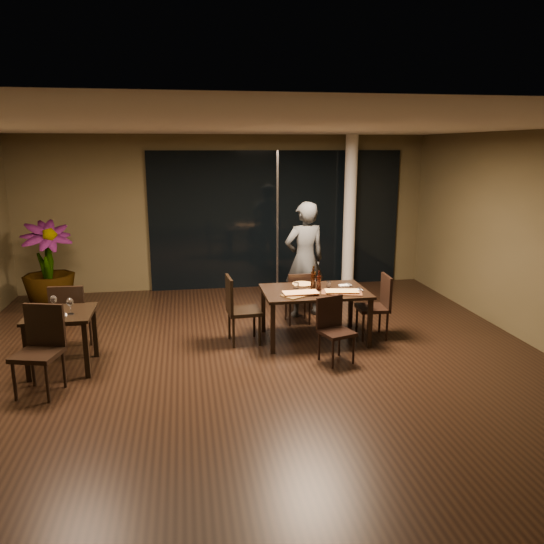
{
  "coord_description": "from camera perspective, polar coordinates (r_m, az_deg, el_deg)",
  "views": [
    {
      "loc": [
        -0.83,
        -6.37,
        2.77
      ],
      "look_at": [
        0.37,
        0.77,
        1.05
      ],
      "focal_mm": 35.0,
      "sensor_mm": 36.0,
      "label": 1
    }
  ],
  "objects": [
    {
      "name": "ground",
      "position": [
        7.0,
        -1.96,
        -9.97
      ],
      "size": [
        8.0,
        8.0,
        0.0
      ],
      "primitive_type": "plane",
      "color": "black",
      "rests_on": "ground"
    },
    {
      "name": "wall_back",
      "position": [
        10.53,
        -4.94,
        6.37
      ],
      "size": [
        8.0,
        0.1,
        3.0
      ],
      "primitive_type": "cube",
      "color": "#453D25",
      "rests_on": "ground"
    },
    {
      "name": "wall_front",
      "position": [
        2.77,
        9.23,
        -14.06
      ],
      "size": [
        8.0,
        0.1,
        3.0
      ],
      "primitive_type": "cube",
      "color": "#453D25",
      "rests_on": "ground"
    },
    {
      "name": "ceiling",
      "position": [
        6.43,
        -2.18,
        15.58
      ],
      "size": [
        8.0,
        8.0,
        0.04
      ],
      "primitive_type": "cube",
      "color": "silver",
      "rests_on": "wall_back"
    },
    {
      "name": "window_panel",
      "position": [
        10.59,
        0.54,
        5.64
      ],
      "size": [
        5.0,
        0.06,
        2.7
      ],
      "primitive_type": "cube",
      "color": "black",
      "rests_on": "ground"
    },
    {
      "name": "column",
      "position": [
        10.61,
        8.35,
        6.33
      ],
      "size": [
        0.24,
        0.24,
        3.0
      ],
      "primitive_type": "cylinder",
      "color": "silver",
      "rests_on": "ground"
    },
    {
      "name": "main_table",
      "position": [
        7.69,
        4.62,
        -2.49
      ],
      "size": [
        1.5,
        1.0,
        0.75
      ],
      "color": "black",
      "rests_on": "ground"
    },
    {
      "name": "side_table",
      "position": [
        7.18,
        -21.75,
        -5.02
      ],
      "size": [
        0.8,
        0.8,
        0.75
      ],
      "color": "black",
      "rests_on": "ground"
    },
    {
      "name": "chair_main_far",
      "position": [
        8.41,
        2.9,
        -2.53
      ],
      "size": [
        0.4,
        0.4,
        0.84
      ],
      "rotation": [
        0.0,
        0.0,
        3.15
      ],
      "color": "black",
      "rests_on": "ground"
    },
    {
      "name": "chair_main_near",
      "position": [
        7.04,
        6.63,
        -5.76
      ],
      "size": [
        0.5,
        0.5,
        0.85
      ],
      "rotation": [
        0.0,
        0.0,
        0.32
      ],
      "color": "black",
      "rests_on": "ground"
    },
    {
      "name": "chair_main_left",
      "position": [
        7.58,
        -3.7,
        -3.69
      ],
      "size": [
        0.49,
        0.49,
        0.99
      ],
      "rotation": [
        0.0,
        0.0,
        1.64
      ],
      "color": "black",
      "rests_on": "ground"
    },
    {
      "name": "chair_main_right",
      "position": [
        7.97,
        11.34,
        -3.27
      ],
      "size": [
        0.46,
        0.46,
        0.94
      ],
      "rotation": [
        0.0,
        0.0,
        -1.63
      ],
      "color": "black",
      "rests_on": "ground"
    },
    {
      "name": "chair_side_far",
      "position": [
        7.7,
        -20.88,
        -4.35
      ],
      "size": [
        0.48,
        0.48,
        0.98
      ],
      "rotation": [
        0.0,
        0.0,
        3.09
      ],
      "color": "black",
      "rests_on": "ground"
    },
    {
      "name": "chair_side_near",
      "position": [
        6.65,
        -23.59,
        -7.16
      ],
      "size": [
        0.58,
        0.58,
        1.01
      ],
      "rotation": [
        0.0,
        0.0,
        -0.26
      ],
      "color": "black",
      "rests_on": "ground"
    },
    {
      "name": "diner",
      "position": [
        8.73,
        3.52,
        1.33
      ],
      "size": [
        0.72,
        0.55,
        1.91
      ],
      "primitive_type": "imported",
      "rotation": [
        0.0,
        0.0,
        3.34
      ],
      "color": "#2E3133",
      "rests_on": "ground"
    },
    {
      "name": "potted_plant",
      "position": [
        9.87,
        -22.96,
        0.58
      ],
      "size": [
        1.11,
        1.11,
        1.54
      ],
      "primitive_type": "imported",
      "rotation": [
        0.0,
        0.0,
        0.43
      ],
      "color": "#1B501A",
      "rests_on": "ground"
    },
    {
      "name": "pizza_board_left",
      "position": [
        7.42,
        3.09,
        -2.4
      ],
      "size": [
        0.6,
        0.51,
        0.01
      ],
      "primitive_type": "cube",
      "rotation": [
        0.0,
        0.0,
        0.53
      ],
      "color": "#493217",
      "rests_on": "main_table"
    },
    {
      "name": "pizza_board_right",
      "position": [
        7.55,
        7.51,
        -2.22
      ],
      "size": [
        0.63,
        0.43,
        0.01
      ],
      "primitive_type": "cube",
      "rotation": [
        0.0,
        0.0,
        -0.29
      ],
      "color": "#4C2A18",
      "rests_on": "main_table"
    },
    {
      "name": "oblong_pizza_left",
      "position": [
        7.42,
        3.09,
        -2.27
      ],
      "size": [
        0.47,
        0.23,
        0.02
      ],
      "primitive_type": null,
      "rotation": [
        0.0,
        0.0,
        0.02
      ],
      "color": "maroon",
      "rests_on": "pizza_board_left"
    },
    {
      "name": "oblong_pizza_right",
      "position": [
        7.55,
        7.51,
        -2.1
      ],
      "size": [
        0.47,
        0.27,
        0.02
      ],
      "primitive_type": null,
      "rotation": [
        0.0,
        0.0,
        -0.16
      ],
      "color": "maroon",
      "rests_on": "pizza_board_right"
    },
    {
      "name": "round_pizza",
      "position": [
        7.96,
        3.3,
        -1.32
      ],
      "size": [
        0.3,
        0.3,
        0.01
      ],
      "primitive_type": "cylinder",
      "color": "#C23D15",
      "rests_on": "main_table"
    },
    {
      "name": "bottle_a",
      "position": [
        7.66,
        4.44,
        -0.75
      ],
      "size": [
        0.07,
        0.07,
        0.32
      ],
      "primitive_type": null,
      "color": "black",
      "rests_on": "main_table"
    },
    {
      "name": "bottle_b",
      "position": [
        7.64,
        5.06,
        -0.92
      ],
      "size": [
        0.06,
        0.06,
        0.29
      ],
      "primitive_type": null,
      "color": "black",
      "rests_on": "main_table"
    },
    {
      "name": "bottle_c",
      "position": [
        7.75,
        4.48,
        -0.54
      ],
      "size": [
        0.07,
        0.07,
        0.33
      ],
      "primitive_type": null,
      "color": "black",
      "rests_on": "main_table"
    },
    {
      "name": "tumbler_left",
      "position": [
        7.72,
        2.63,
        -1.48
      ],
      "size": [
        0.08,
        0.08,
        0.09
      ],
      "primitive_type": "cylinder",
      "color": "white",
      "rests_on": "main_table"
    },
    {
      "name": "tumbler_right",
      "position": [
        7.85,
        6.11,
        -1.33
      ],
      "size": [
        0.07,
        0.07,
        0.08
      ],
      "primitive_type": "cylinder",
      "color": "white",
      "rests_on": "main_table"
    },
    {
      "name": "napkin_near",
      "position": [
        7.71,
        9.02,
        -1.94
      ],
      "size": [
        0.19,
        0.11,
        0.01
      ],
      "primitive_type": "cube",
      "rotation": [
        0.0,
        0.0,
        -0.06
      ],
      "color": "white",
      "rests_on": "main_table"
    },
    {
      "name": "napkin_far",
      "position": [
        7.96,
        7.88,
        -1.42
      ],
      "size": [
        0.19,
        0.11,
        0.01
      ],
      "primitive_type": "cube",
      "rotation": [
        0.0,
        0.0,
        0.08
      ],
      "color": "white",
      "rests_on": "main_table"
    },
    {
      "name": "wine_glass_a",
      "position": [
        7.22,
        -22.42,
        -3.16
      ],
      "size": [
        0.08,
        0.08,
        0.19
      ],
      "primitive_type": null,
      "color": "white",
      "rests_on": "side_table"
    },
    {
      "name": "wine_glass_b",
      "position": [
        7.0,
        -20.87,
        -3.48
      ],
      "size": [
        0.09,
        0.09,
        0.19
      ],
      "primitive_type": null,
      "color": "white",
      "rests_on": "side_table"
    },
    {
      "name": "side_napkin",
      "position": [
        6.98,
        -21.94,
        -4.39
      ],
      "size": [
        0.2,
        0.15,
        0.01
      ],
      "primitive_type": "cube",
      "rotation": [
        0.0,
        0.0,
        0.22
      ],
      "color": "white",
      "rests_on": "side_table"
    }
  ]
}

